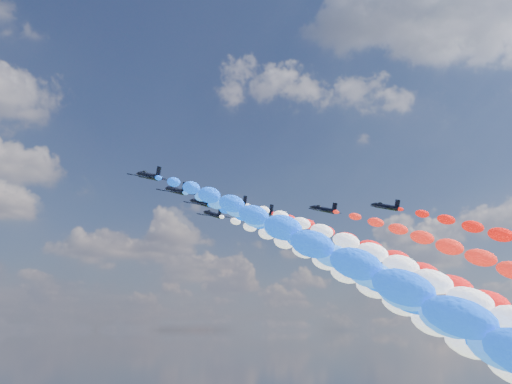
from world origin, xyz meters
TOP-DOWN VIEW (x-y plane):
  - jet_0 at (-32.91, -5.04)m, footprint 10.11×13.33m
  - trail_0 at (-32.91, -58.16)m, footprint 5.55×101.60m
  - jet_1 at (-21.71, 5.03)m, footprint 9.33×12.77m
  - trail_1 at (-21.71, -48.09)m, footprint 5.55×101.60m
  - jet_2 at (-9.84, 14.90)m, footprint 9.69×13.04m
  - trail_2 at (-9.84, -38.22)m, footprint 5.55×101.60m
  - jet_3 at (-1.74, 10.37)m, footprint 10.17×13.37m
  - trail_3 at (-1.74, -42.75)m, footprint 5.55×101.60m
  - jet_4 at (0.81, 27.90)m, footprint 9.76×13.08m
  - trail_4 at (0.81, -25.22)m, footprint 5.55×101.60m
  - jet_5 at (10.23, 16.24)m, footprint 10.04×13.29m
  - trail_5 at (10.23, -36.88)m, footprint 5.55×101.60m
  - jet_6 at (22.62, 5.15)m, footprint 9.73×13.07m
  - trail_6 at (22.62, -47.96)m, footprint 5.55×101.60m
  - jet_7 at (34.01, -6.86)m, footprint 9.86×13.16m

SIDE VIEW (x-z plane):
  - trail_0 at x=-32.91m, z-range 54.08..99.49m
  - trail_1 at x=-21.71m, z-range 54.08..99.49m
  - trail_2 at x=-9.84m, z-range 54.08..99.49m
  - trail_3 at x=-1.74m, z-range 54.08..99.49m
  - trail_4 at x=0.81m, z-range 54.08..99.49m
  - trail_5 at x=10.23m, z-range 54.08..99.49m
  - trail_6 at x=22.62m, z-range 54.08..99.49m
  - jet_0 at x=-32.91m, z-range 95.14..101.22m
  - jet_1 at x=-21.71m, z-range 95.14..101.22m
  - jet_2 at x=-9.84m, z-range 95.14..101.22m
  - jet_3 at x=-1.74m, z-range 95.14..101.22m
  - jet_4 at x=0.81m, z-range 95.14..101.22m
  - jet_5 at x=10.23m, z-range 95.14..101.22m
  - jet_6 at x=22.62m, z-range 95.14..101.22m
  - jet_7 at x=34.01m, z-range 95.14..101.22m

